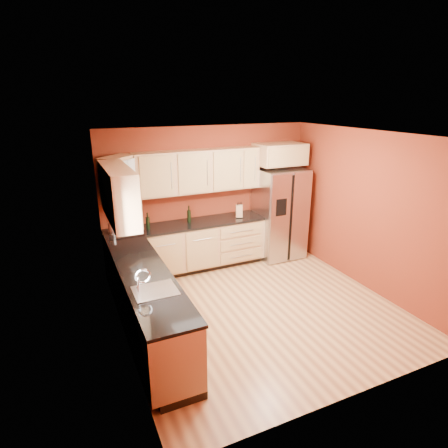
{
  "coord_description": "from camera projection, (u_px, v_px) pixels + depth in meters",
  "views": [
    {
      "loc": [
        -2.55,
        -4.39,
        3.08
      ],
      "look_at": [
        -0.17,
        0.9,
        1.1
      ],
      "focal_mm": 30.0,
      "sensor_mm": 36.0,
      "label": 1
    }
  ],
  "objects": [
    {
      "name": "wine_bottle_b",
      "position": [
        189.0,
        214.0,
        6.74
      ],
      "size": [
        0.07,
        0.07,
        0.31
      ],
      "primitive_type": null,
      "rotation": [
        0.0,
        0.0,
        -0.0
      ],
      "color": "black",
      "rests_on": "countertop_back"
    },
    {
      "name": "countertop_left",
      "position": [
        146.0,
        275.0,
        4.83
      ],
      "size": [
        0.62,
        2.8,
        0.04
      ],
      "primitive_type": "cube",
      "color": "black",
      "rests_on": "base_cabinets_left"
    },
    {
      "name": "corner_upper_cabinet",
      "position": [
        119.0,
        180.0,
        5.98
      ],
      "size": [
        0.67,
        0.67,
        0.75
      ],
      "primitive_type": "cube",
      "rotation": [
        0.0,
        0.0,
        0.79
      ],
      "color": "tan",
      "rests_on": "wall_back"
    },
    {
      "name": "countertop_back",
      "position": [
        187.0,
        225.0,
        6.73
      ],
      "size": [
        2.9,
        0.62,
        0.04
      ],
      "primitive_type": "cube",
      "color": "black",
      "rests_on": "base_cabinets_back"
    },
    {
      "name": "sink_faucet",
      "position": [
        155.0,
        280.0,
        4.34
      ],
      "size": [
        0.5,
        0.42,
        0.3
      ],
      "primitive_type": null,
      "color": "white",
      "rests_on": "countertop_left"
    },
    {
      "name": "canister_right",
      "position": [
        112.0,
        228.0,
        6.22
      ],
      "size": [
        0.15,
        0.15,
        0.19
      ],
      "primitive_type": "cylinder",
      "rotation": [
        0.0,
        0.0,
        0.33
      ],
      "color": "#B4B4B9",
      "rests_on": "countertop_back"
    },
    {
      "name": "ceiling",
      "position": [
        264.0,
        135.0,
        4.94
      ],
      "size": [
        4.0,
        4.0,
        0.0
      ],
      "primitive_type": "plane",
      "color": "white",
      "rests_on": "wall_back"
    },
    {
      "name": "base_cabinets_back",
      "position": [
        188.0,
        248.0,
        6.89
      ],
      "size": [
        2.9,
        0.6,
        0.88
      ],
      "primitive_type": "cube",
      "color": "tan",
      "rests_on": "floor"
    },
    {
      "name": "window",
      "position": [
        126.0,
        245.0,
        4.07
      ],
      "size": [
        0.03,
        0.9,
        1.0
      ],
      "primitive_type": "cube",
      "color": "white",
      "rests_on": "wall_left"
    },
    {
      "name": "wall_left",
      "position": [
        118.0,
        250.0,
        4.58
      ],
      "size": [
        0.04,
        4.0,
        2.6
      ],
      "primitive_type": "cube",
      "color": "maroon",
      "rests_on": "floor"
    },
    {
      "name": "refrigerator",
      "position": [
        279.0,
        213.0,
        7.41
      ],
      "size": [
        0.9,
        0.75,
        1.78
      ],
      "primitive_type": "cube",
      "color": "#B4B4B9",
      "rests_on": "floor"
    },
    {
      "name": "canister_left",
      "position": [
        112.0,
        229.0,
        6.19
      ],
      "size": [
        0.13,
        0.13,
        0.19
      ],
      "primitive_type": "cylinder",
      "rotation": [
        0.0,
        0.0,
        0.2
      ],
      "color": "#B4B4B9",
      "rests_on": "countertop_back"
    },
    {
      "name": "upper_cabinets_left",
      "position": [
        118.0,
        194.0,
        5.1
      ],
      "size": [
        0.33,
        1.35,
        0.75
      ],
      "primitive_type": "cube",
      "color": "tan",
      "rests_on": "wall_left"
    },
    {
      "name": "knife_block",
      "position": [
        239.0,
        211.0,
        7.05
      ],
      "size": [
        0.15,
        0.14,
        0.24
      ],
      "primitive_type": "cube",
      "rotation": [
        0.0,
        0.0,
        -0.37
      ],
      "color": "tan",
      "rests_on": "countertop_back"
    },
    {
      "name": "wall_right",
      "position": [
        367.0,
        211.0,
        6.13
      ],
      "size": [
        0.04,
        4.0,
        2.6
      ],
      "primitive_type": "cube",
      "color": "maroon",
      "rests_on": "floor"
    },
    {
      "name": "upper_cabinets_back",
      "position": [
        199.0,
        171.0,
        6.67
      ],
      "size": [
        2.3,
        0.33,
        0.75
      ],
      "primitive_type": "cube",
      "color": "tan",
      "rests_on": "wall_back"
    },
    {
      "name": "base_cabinets_left",
      "position": [
        147.0,
        306.0,
        4.97
      ],
      "size": [
        0.6,
        2.8,
        0.88
      ],
      "primitive_type": "cube",
      "color": "tan",
      "rests_on": "floor"
    },
    {
      "name": "wall_front",
      "position": [
        363.0,
        291.0,
        3.63
      ],
      "size": [
        4.0,
        0.04,
        2.6
      ],
      "primitive_type": "cube",
      "color": "maroon",
      "rests_on": "floor"
    },
    {
      "name": "floor",
      "position": [
        258.0,
        307.0,
        5.78
      ],
      "size": [
        4.0,
        4.0,
        0.0
      ],
      "primitive_type": "plane",
      "color": "#99603B",
      "rests_on": "ground"
    },
    {
      "name": "wine_bottle_a",
      "position": [
        148.0,
        221.0,
        6.38
      ],
      "size": [
        0.07,
        0.07,
        0.3
      ],
      "primitive_type": null,
      "rotation": [
        0.0,
        0.0,
        -0.1
      ],
      "color": "black",
      "rests_on": "countertop_back"
    },
    {
      "name": "wall_back",
      "position": [
        209.0,
        196.0,
        7.08
      ],
      "size": [
        4.0,
        0.04,
        2.6
      ],
      "primitive_type": "cube",
      "color": "maroon",
      "rests_on": "floor"
    },
    {
      "name": "soap_dispenser",
      "position": [
        238.0,
        212.0,
        7.09
      ],
      "size": [
        0.07,
        0.07,
        0.17
      ],
      "primitive_type": "cylinder",
      "rotation": [
        0.0,
        0.0,
        0.19
      ],
      "color": "white",
      "rests_on": "countertop_back"
    },
    {
      "name": "over_fridge_cabinet",
      "position": [
        280.0,
        154.0,
        7.1
      ],
      "size": [
        0.92,
        0.6,
        0.4
      ],
      "primitive_type": "cube",
      "color": "tan",
      "rests_on": "wall_back"
    }
  ]
}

